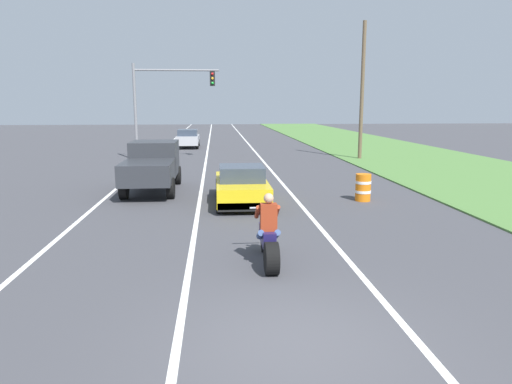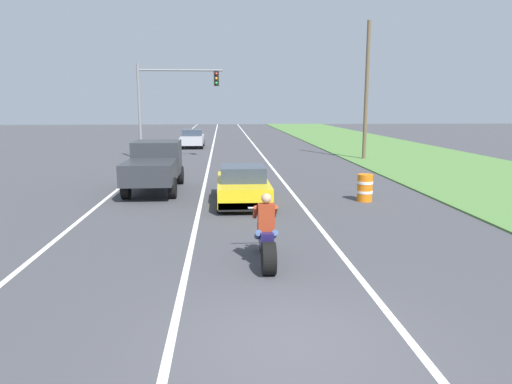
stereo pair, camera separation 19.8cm
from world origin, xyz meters
The scene contains 12 objects.
ground_plane centered at (0.00, 0.00, 0.00)m, with size 160.00×160.00×0.00m, color #424247.
lane_stripe_left_solid centered at (-5.40, 20.00, 0.00)m, with size 0.14×120.00×0.01m, color white.
lane_stripe_right_solid centered at (1.80, 20.00, 0.00)m, with size 0.14×120.00×0.01m, color white.
lane_stripe_centre_dashed centered at (-1.80, 20.00, 0.00)m, with size 0.14×120.00×0.01m, color white.
grass_verge_right centered at (11.92, 20.00, 0.03)m, with size 10.00×120.00×0.06m, color #517F3D.
motorcycle_with_rider centered at (-0.05, 3.57, 0.59)m, with size 0.70×2.21×1.62m.
sports_car_yellow centered at (-0.27, 10.36, 0.63)m, with size 1.84×4.30×1.37m.
pickup_truck_left_lane_dark_grey centered at (-3.76, 13.03, 1.11)m, with size 2.02×4.80×1.98m.
traffic_light_mast_near centered at (-4.45, 23.99, 4.04)m, with size 5.30×0.34×6.00m.
utility_pole_roadside centered at (8.18, 23.68, 4.32)m, with size 0.24×0.24×8.64m, color brown.
construction_barrel_nearest centered at (4.22, 10.37, 0.50)m, with size 0.58×0.58×1.00m.
distant_car_far_ahead centered at (-3.43, 33.10, 0.77)m, with size 1.80×4.00×1.50m.
Camera 2 is at (-0.99, -6.45, 3.51)m, focal length 33.28 mm.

